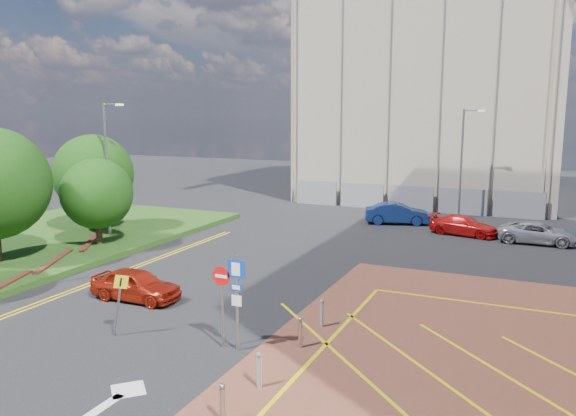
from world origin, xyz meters
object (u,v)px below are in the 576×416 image
Objects in this scene: tree_c at (97,194)px; car_silver_back at (538,233)px; lamp_left_far at (107,164)px; car_blue_back at (397,213)px; warning_sign at (119,297)px; car_red_back at (464,225)px; lamp_back at (463,160)px; sign_cluster at (231,292)px; car_red_left at (136,284)px; tree_d at (93,174)px.

car_silver_back is (22.87, 11.74, -2.56)m from tree_c.
car_blue_back is at bearing 39.90° from lamp_left_far.
car_silver_back is (13.11, 21.42, -0.80)m from warning_sign.
car_red_back is at bearing -128.92° from car_blue_back.
warning_sign is 0.50× the size of car_silver_back.
car_red_back is at bearing -80.56° from lamp_back.
tree_c reaches higher than car_blue_back.
sign_cluster is 0.83× the size of car_red_left.
lamp_left_far is at bearing -25.68° from tree_d.
sign_cluster is at bearing 163.51° from car_blue_back.
car_silver_back is at bearing -41.08° from car_red_left.
car_red_left is (-6.11, 2.72, -1.30)m from sign_cluster.
tree_d is at bearing -143.91° from lamp_back.
car_blue_back is 0.99× the size of car_silver_back.
tree_d is 18.16m from warning_sign.
car_red_left reaches higher than car_silver_back.
lamp_left_far is 2.50× the size of sign_cluster.
lamp_back is 2.50× the size of sign_cluster.
tree_d is 2.44m from lamp_left_far.
lamp_left_far is 1.77× the size of car_silver_back.
lamp_left_far is at bearing 132.45° from warning_sign.
tree_d is at bearing 135.00° from tree_c.
car_blue_back is 5.10m from car_red_back.
car_silver_back is (23.79, 9.74, -4.03)m from lamp_left_far.
sign_cluster is at bearing -36.82° from lamp_left_far.
car_silver_back is at bearing -86.21° from car_red_back.
car_red_left is at bearing -43.94° from lamp_left_far.
car_silver_back is (5.29, -6.26, -3.73)m from lamp_back.
car_red_back is at bearing -31.11° from car_red_left.
tree_d is 2.70× the size of warning_sign.
car_red_left is 0.86× the size of car_silver_back.
tree_d is at bearing 109.19° from car_silver_back.
car_red_back is (4.71, -1.95, -0.12)m from car_blue_back.
warning_sign reaches higher than car_silver_back.
car_red_back is 4.40m from car_silver_back.
tree_c is at bearing -134.32° from lamp_back.
tree_d reaches higher than car_silver_back.
sign_cluster is 21.94m from car_red_back.
tree_c is at bearing 135.74° from car_red_back.
car_red_back is 0.94× the size of car_silver_back.
lamp_left_far is 24.46m from lamp_back.
tree_d is at bearing 125.53° from car_red_back.
lamp_back is 28.91m from warning_sign.
warning_sign is at bearing 149.06° from car_silver_back.
tree_c is 22.41m from car_red_back.
car_silver_back reaches higher than car_red_back.
car_red_left is at bearing 140.43° from car_silver_back.
lamp_back reaches higher than warning_sign.
lamp_back reaches higher than tree_d.
lamp_back reaches higher than car_silver_back.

